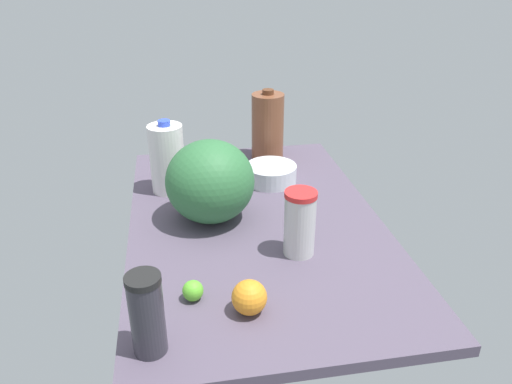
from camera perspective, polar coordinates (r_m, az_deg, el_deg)
name	(u,v)px	position (r cm, az deg, el deg)	size (l,w,h in cm)	color
countertop	(256,225)	(153.25, 0.00, -3.84)	(120.00, 76.00, 3.00)	#52485A
milk_jug	(167,158)	(169.26, -10.13, 3.80)	(11.50, 11.50, 24.97)	white
chocolate_milk_jug	(268,126)	(193.41, 1.34, 7.51)	(12.34, 12.34, 27.26)	brown
watermelon	(210,181)	(149.01, -5.27, 1.20)	(26.57, 26.57, 25.05)	#306D3C
tumbler_cup	(300,223)	(133.48, 5.02, -3.55)	(8.69, 8.69, 18.66)	silver
shaker_bottle	(147,314)	(105.42, -12.36, -13.49)	(7.27, 7.27, 18.72)	#323039
mixing_bowl	(271,174)	(176.09, 1.74, 2.11)	(17.90, 17.90, 6.31)	silver
lime_loose	(193,291)	(121.12, -7.22, -11.12)	(5.04, 5.04, 5.04)	#5DBA2F
orange_near_front	(249,297)	(115.72, -0.77, -11.95)	(8.21, 8.21, 8.21)	orange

